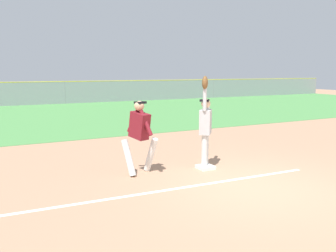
{
  "coord_description": "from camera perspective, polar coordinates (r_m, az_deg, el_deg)",
  "views": [
    {
      "loc": [
        -4.78,
        -5.43,
        2.39
      ],
      "look_at": [
        -0.96,
        2.17,
        1.05
      ],
      "focal_mm": 37.33,
      "sensor_mm": 36.0,
      "label": 1
    }
  ],
  "objects": [
    {
      "name": "parked_car_tan",
      "position": [
        32.81,
        -3.85,
        5.94
      ],
      "size": [
        4.44,
        2.2,
        1.25
      ],
      "rotation": [
        0.0,
        0.0,
        0.02
      ],
      "color": "tan",
      "rests_on": "ground_plane"
    },
    {
      "name": "parked_car_silver",
      "position": [
        30.64,
        -13.56,
        5.5
      ],
      "size": [
        4.56,
        2.44,
        1.25
      ],
      "rotation": [
        0.0,
        0.0,
        0.1
      ],
      "color": "#B7B7BC",
      "rests_on": "ground_plane"
    },
    {
      "name": "ground_plane",
      "position": [
        7.62,
        14.1,
        -9.61
      ],
      "size": [
        68.54,
        68.54,
        0.0
      ],
      "primitive_type": "plane",
      "color": "tan"
    },
    {
      "name": "fielder",
      "position": [
        8.65,
        6.12,
        0.46
      ],
      "size": [
        0.66,
        0.75,
        2.28
      ],
      "rotation": [
        0.0,
        0.0,
        2.44
      ],
      "color": "silver",
      "rests_on": "ground_plane"
    },
    {
      "name": "runner",
      "position": [
        8.1,
        -4.66,
        -0.99
      ],
      "size": [
        0.87,
        0.82,
        1.72
      ],
      "rotation": [
        0.0,
        0.0,
        0.35
      ],
      "color": "white",
      "rests_on": "ground_plane"
    },
    {
      "name": "outfield_fence",
      "position": [
        26.93,
        -16.48,
        5.27
      ],
      "size": [
        52.51,
        0.08,
        1.66
      ],
      "color": "#93999E",
      "rests_on": "ground_plane"
    },
    {
      "name": "outfield_grass",
      "position": [
        20.01,
        -12.67,
        1.89
      ],
      "size": [
        52.43,
        14.36,
        0.01
      ],
      "primitive_type": "cube",
      "color": "#4C8C47",
      "rests_on": "ground_plane"
    },
    {
      "name": "parked_car_blue",
      "position": [
        29.76,
        -25.33,
        4.8
      ],
      "size": [
        4.45,
        2.22,
        1.25
      ],
      "rotation": [
        0.0,
        0.0,
        0.03
      ],
      "color": "#23389E",
      "rests_on": "ground_plane"
    },
    {
      "name": "first_base",
      "position": [
        8.74,
        6.12,
        -6.7
      ],
      "size": [
        0.38,
        0.38,
        0.08
      ],
      "primitive_type": "cube",
      "rotation": [
        0.0,
        0.0,
        0.0
      ],
      "color": "white",
      "rests_on": "ground_plane"
    },
    {
      "name": "chalk_foul_line",
      "position": [
        6.64,
        -20.29,
        -12.71
      ],
      "size": [
        12.0,
        0.51,
        0.01
      ],
      "primitive_type": "cube",
      "rotation": [
        0.0,
        0.0,
        -0.03
      ],
      "color": "white",
      "rests_on": "ground_plane"
    },
    {
      "name": "baseball",
      "position": [
        8.3,
        6.05,
        6.75
      ],
      "size": [
        0.07,
        0.07,
        0.07
      ],
      "primitive_type": "sphere",
      "color": "white"
    }
  ]
}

